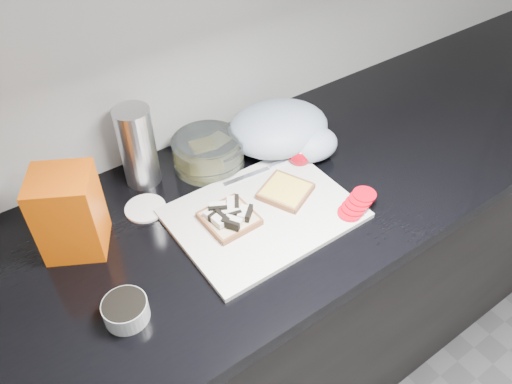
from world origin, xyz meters
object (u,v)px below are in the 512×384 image
bread_bag (69,213)px  steel_canister (138,147)px  glass_bowl (208,152)px  cutting_board (264,214)px

bread_bag → steel_canister: steel_canister is taller
glass_bowl → cutting_board: bearing=-89.0°
cutting_board → bread_bag: 0.41m
cutting_board → steel_canister: (-0.17, 0.27, 0.09)m
cutting_board → steel_canister: 0.33m
cutting_board → glass_bowl: bearing=91.0°
cutting_board → bread_bag: bearing=157.1°
cutting_board → glass_bowl: (-0.00, 0.23, 0.03)m
cutting_board → glass_bowl: size_ratio=2.24×
cutting_board → bread_bag: bread_bag is taller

